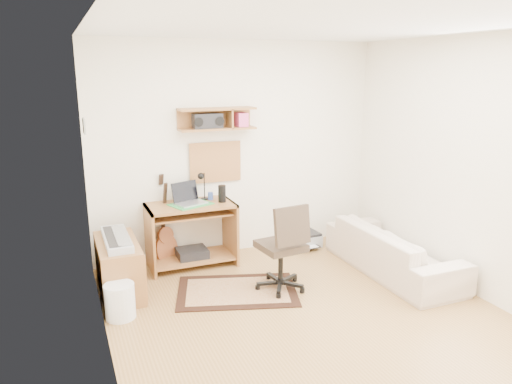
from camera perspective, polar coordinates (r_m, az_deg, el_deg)
name	(u,v)px	position (r m, az deg, el deg)	size (l,w,h in m)	color
floor	(314,321)	(4.70, 6.79, -14.78)	(3.60, 4.00, 0.01)	#A57A44
ceiling	(324,25)	(4.13, 7.91, 18.81)	(3.60, 4.00, 0.01)	white
back_wall	(238,150)	(6.02, -2.14, 4.98)	(3.60, 0.01, 2.60)	white
left_wall	(100,206)	(3.71, -17.80, -1.58)	(0.01, 4.00, 2.60)	white
right_wall	(477,168)	(5.34, 24.44, 2.52)	(0.01, 4.00, 2.60)	white
wall_shelf	(217,119)	(5.75, -4.56, 8.53)	(0.90, 0.25, 0.26)	#9B6636
cork_board	(215,162)	(5.92, -4.78, 3.51)	(0.64, 0.03, 0.49)	tan
wall_photo	(84,126)	(5.11, -19.45, 7.28)	(0.02, 0.20, 0.15)	#4C8CBF
desk	(191,235)	(5.78, -7.56, -4.99)	(1.00, 0.55, 0.75)	#9B6636
laptop	(190,194)	(5.62, -7.69, -0.21)	(0.33, 0.33, 0.26)	silver
speaker	(222,194)	(5.70, -4.00, -0.20)	(0.09, 0.09, 0.20)	black
desk_lamp	(204,186)	(5.81, -6.05, 0.73)	(0.11, 0.11, 0.33)	black
pencil_cup	(211,196)	(5.82, -5.34, -0.47)	(0.06, 0.06, 0.09)	#3854A9
boombox	(207,121)	(5.71, -5.71, 8.26)	(0.34, 0.15, 0.17)	black
rug	(237,291)	(5.21, -2.23, -11.47)	(1.23, 0.82, 0.02)	tan
task_chair	(281,246)	(5.09, 2.92, -6.30)	(0.49, 0.49, 0.96)	#35291F
cabinet	(119,267)	(5.28, -15.75, -8.48)	(0.40, 0.90, 0.55)	#9B6636
music_keyboard	(117,239)	(5.17, -15.98, -5.32)	(0.24, 0.77, 0.07)	#B2B5BA
guitar	(165,221)	(5.80, -10.58, -3.31)	(0.29, 0.18, 1.09)	#A05731
waste_basket	(120,301)	(4.81, -15.63, -12.18)	(0.28, 0.28, 0.33)	white
printer	(301,240)	(6.46, 5.24, -5.56)	(0.46, 0.36, 0.17)	#A5A8AA
sofa	(393,242)	(5.77, 15.77, -5.70)	(1.80, 0.52, 0.70)	beige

